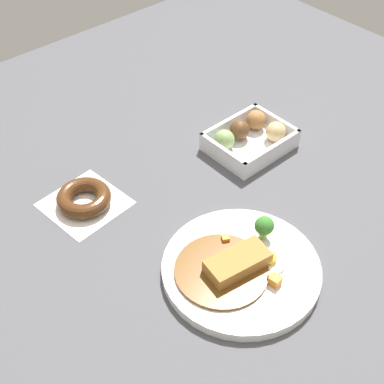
{
  "coord_description": "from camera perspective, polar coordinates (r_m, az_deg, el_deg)",
  "views": [
    {
      "loc": [
        0.53,
        0.49,
        0.75
      ],
      "look_at": [
        0.04,
        -0.08,
        0.03
      ],
      "focal_mm": 51.64,
      "sensor_mm": 36.0,
      "label": 1
    }
  ],
  "objects": [
    {
      "name": "donut_box",
      "position": [
        1.19,
        5.95,
        5.64
      ],
      "size": [
        0.17,
        0.13,
        0.06
      ],
      "color": "white",
      "rests_on": "ground_plane"
    },
    {
      "name": "ground_plane",
      "position": [
        1.04,
        4.35,
        -2.52
      ],
      "size": [
        1.6,
        1.6,
        0.0
      ],
      "primitive_type": "plane",
      "color": "#4C4C51"
    },
    {
      "name": "chocolate_ring_donut",
      "position": [
        1.07,
        -11.09,
        -0.66
      ],
      "size": [
        0.15,
        0.15,
        0.03
      ],
      "color": "white",
      "rests_on": "ground_plane"
    },
    {
      "name": "curry_plate",
      "position": [
        0.94,
        5.01,
        -7.77
      ],
      "size": [
        0.27,
        0.27,
        0.07
      ],
      "color": "white",
      "rests_on": "ground_plane"
    }
  ]
}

